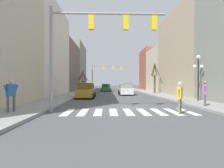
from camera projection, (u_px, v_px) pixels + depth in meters
The scene contains 19 objects.
ground_plane at pixel (125, 108), 12.08m from camera, with size 240.00×240.00×0.00m, color #4C4C4F.
sidewalk_left at pixel (34, 107), 11.89m from camera, with size 2.84×90.00×0.15m.
sidewalk_right at pixel (214, 107), 12.27m from camera, with size 2.84×90.00×0.15m.
building_row_left at pixel (52, 59), 29.86m from camera, with size 6.00×48.71×12.30m.
building_row_right at pixel (185, 60), 26.86m from camera, with size 6.00×42.16×11.80m.
crosswalk_stripes at pixel (128, 112), 10.46m from camera, with size 7.65×2.60×0.01m.
traffic_signal_near at pixel (94, 34), 10.46m from camera, with size 6.95×0.28×6.31m.
traffic_signal_far at pixel (104, 71), 40.13m from camera, with size 7.49×0.28×6.17m.
street_lamp_right_corner at pixel (198, 68), 15.73m from camera, with size 0.95×0.36×4.12m.
car_parked_left_mid at pixel (106, 88), 37.60m from camera, with size 2.13×4.75×1.57m.
car_parked_left_near at pixel (86, 91), 20.52m from camera, with size 2.06×4.87×1.77m.
car_parked_right_near at pixel (126, 90), 25.68m from camera, with size 2.06×4.24×1.69m.
car_at_intersection at pixel (127, 87), 42.32m from camera, with size 2.09×4.48×1.77m.
pedestrian_crossing_street at pixel (180, 95), 9.81m from camera, with size 0.53×0.68×1.80m.
pedestrian_on_left_sidewalk at pixel (205, 91), 12.07m from camera, with size 0.47×0.68×1.74m.
pedestrian_near_right_corner at pixel (11, 92), 9.52m from camera, with size 0.55×0.68×1.83m.
street_tree_right_far at pixel (82, 81), 33.55m from camera, with size 1.66×1.89×4.17m.
street_tree_right_near at pixel (84, 82), 42.66m from camera, with size 2.57×1.09×4.10m.
street_tree_left_far at pixel (155, 79), 27.76m from camera, with size 1.56×2.12×4.74m.
Camera 1 is at (-1.30, -12.04, 1.72)m, focal length 28.00 mm.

